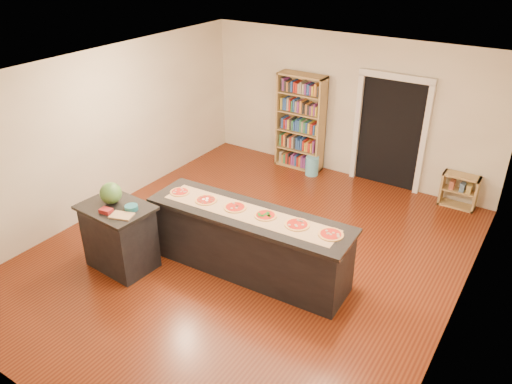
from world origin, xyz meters
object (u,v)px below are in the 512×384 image
Objects in this scene: side_counter at (120,236)px; watermelon at (111,193)px; kitchen_island at (249,243)px; low_shelf at (459,191)px; waste_bin at (312,166)px; bookshelf at (300,122)px.

side_counter is 0.67m from watermelon.
side_counter is at bearing -154.32° from kitchen_island.
low_shelf reaches higher than waste_bin.
side_counter is at bearing -24.31° from watermelon.
watermelon is at bearing -98.05° from bookshelf.
kitchen_island is 3.85m from bookshelf.
low_shelf is at bearing 57.86° from kitchen_island.
low_shelf is (3.25, 0.04, -0.67)m from bookshelf.
kitchen_island is 9.64× the size of watermelon.
waste_bin is 1.25× the size of watermelon.
kitchen_island is at bearing -72.41° from bookshelf.
watermelon is (-1.79, -0.85, 0.67)m from kitchen_island.
side_counter is 3.27× the size of watermelon.
kitchen_island is 2.95× the size of side_counter.
waste_bin is (-2.83, -0.25, -0.12)m from low_shelf.
kitchen_island reaches higher than low_shelf.
bookshelf is 0.92m from waste_bin.
waste_bin is at bearing 81.72° from side_counter.
waste_bin is at bearing -174.89° from low_shelf.
kitchen_island is at bearing -119.58° from low_shelf.
watermelon reaches higher than waste_bin.
bookshelf reaches higher than watermelon.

